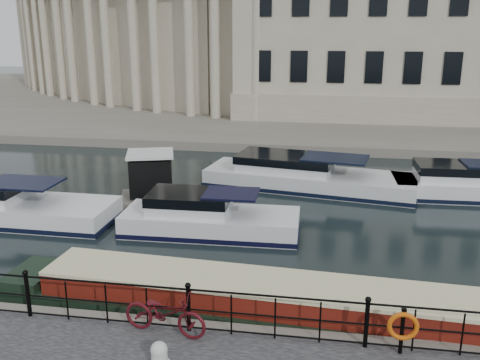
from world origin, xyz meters
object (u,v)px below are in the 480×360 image
bicycle (165,313)px  harbour_hut (151,178)px  mooring_bollard (159,354)px  narrowboat (262,310)px  life_ring_post (403,327)px

bicycle → harbour_hut: 11.77m
mooring_bollard → harbour_hut: size_ratio=0.17×
mooring_bollard → narrowboat: narrowboat is taller
mooring_bollard → life_ring_post: bearing=13.3°
life_ring_post → harbour_hut: size_ratio=0.34×
bicycle → life_ring_post: (5.24, 0.02, 0.15)m
life_ring_post → narrowboat: (-3.22, 1.71, -0.86)m
mooring_bollard → life_ring_post: size_ratio=0.49×
bicycle → narrowboat: 2.75m
bicycle → life_ring_post: size_ratio=1.86×
bicycle → mooring_bollard: 1.22m
life_ring_post → harbour_hut: (-9.26, 11.04, -0.28)m
narrowboat → harbour_hut: bearing=126.4°
bicycle → narrowboat: size_ratio=0.14×
bicycle → mooring_bollard: size_ratio=3.76×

